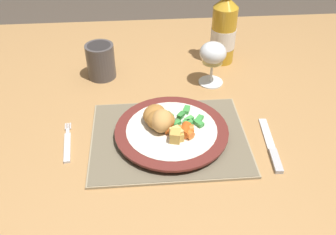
# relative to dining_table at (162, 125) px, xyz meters

# --- Properties ---
(dining_table) EXTENTS (1.59, 1.07, 0.74)m
(dining_table) POSITION_rel_dining_table_xyz_m (0.00, 0.00, 0.00)
(dining_table) COLOR #AD7F4C
(dining_table) RESTS_ON ground
(placemat) EXTENTS (0.36, 0.28, 0.01)m
(placemat) POSITION_rel_dining_table_xyz_m (0.01, -0.14, 0.07)
(placemat) COLOR gray
(placemat) RESTS_ON dining_table
(dinner_plate) EXTENTS (0.26, 0.26, 0.02)m
(dinner_plate) POSITION_rel_dining_table_xyz_m (0.01, -0.13, 0.09)
(dinner_plate) COLOR white
(dinner_plate) RESTS_ON placemat
(breaded_croquettes) EXTENTS (0.09, 0.11, 0.05)m
(breaded_croquettes) POSITION_rel_dining_table_xyz_m (-0.01, -0.12, 0.12)
(breaded_croquettes) COLOR tan
(breaded_croquettes) RESTS_ON dinner_plate
(green_beans_pile) EXTENTS (0.09, 0.08, 0.02)m
(green_beans_pile) POSITION_rel_dining_table_xyz_m (0.05, -0.10, 0.10)
(green_beans_pile) COLOR #4CA84C
(green_beans_pile) RESTS_ON dinner_plate
(glazed_carrots) EXTENTS (0.07, 0.05, 0.02)m
(glazed_carrots) POSITION_rel_dining_table_xyz_m (0.04, -0.15, 0.11)
(glazed_carrots) COLOR orange
(glazed_carrots) RESTS_ON dinner_plate
(fork) EXTENTS (0.03, 0.14, 0.01)m
(fork) POSITION_rel_dining_table_xyz_m (-0.22, -0.14, 0.07)
(fork) COLOR silver
(fork) RESTS_ON dining_table
(table_knife) EXTENTS (0.03, 0.18, 0.01)m
(table_knife) POSITION_rel_dining_table_xyz_m (0.23, -0.19, 0.07)
(table_knife) COLOR silver
(table_knife) RESTS_ON dining_table
(wine_glass) EXTENTS (0.07, 0.07, 0.12)m
(wine_glass) POSITION_rel_dining_table_xyz_m (0.14, 0.09, 0.16)
(wine_glass) COLOR silver
(wine_glass) RESTS_ON dining_table
(bottle) EXTENTS (0.07, 0.07, 0.26)m
(bottle) POSITION_rel_dining_table_xyz_m (0.20, 0.21, 0.17)
(bottle) COLOR gold
(bottle) RESTS_ON dining_table
(roast_potatoes) EXTENTS (0.03, 0.04, 0.03)m
(roast_potatoes) POSITION_rel_dining_table_xyz_m (0.02, -0.17, 0.11)
(roast_potatoes) COLOR gold
(roast_potatoes) RESTS_ON dinner_plate
(drinking_cup) EXTENTS (0.08, 0.08, 0.10)m
(drinking_cup) POSITION_rel_dining_table_xyz_m (-0.16, 0.15, 0.12)
(drinking_cup) COLOR #4C4747
(drinking_cup) RESTS_ON dining_table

